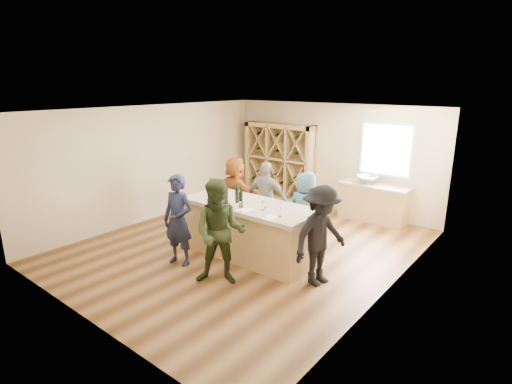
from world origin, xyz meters
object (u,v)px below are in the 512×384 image
Objects in this scene: wine_bottle_b at (212,193)px; wine_bottle_c at (224,193)px; person_far_left at (236,191)px; wine_bottle_e at (237,195)px; person_near_left at (178,220)px; wine_bottle_a at (211,189)px; wine_bottle_d at (226,195)px; tasting_counter_base at (249,232)px; wine_rack at (279,162)px; person_far_mid at (266,199)px; person_near_right at (220,232)px; wine_bottle_f at (241,200)px; person_far_right at (305,210)px; sink at (367,180)px; person_server at (321,236)px.

wine_bottle_b is 0.24m from wine_bottle_c.
wine_bottle_e is at bearing 147.75° from person_far_left.
wine_bottle_b is 0.88m from person_near_left.
wine_bottle_c is 0.16× the size of person_near_left.
wine_bottle_a reaches higher than wine_bottle_d.
wine_bottle_b is at bearing -158.09° from tasting_counter_base.
wine_rack is at bearing 104.44° from wine_bottle_a.
person_far_mid is 1.00× the size of person_far_left.
wine_bottle_e is (-0.21, -0.11, 0.73)m from tasting_counter_base.
wine_bottle_a is 0.35m from wine_bottle_c.
wine_bottle_b is 0.16× the size of person_near_right.
wine_bottle_f is (0.49, -1.41, 0.40)m from person_far_mid.
wine_bottle_a is at bearing 126.18° from person_far_left.
wine_bottle_e is at bearing 19.26° from wine_bottle_b.
wine_bottle_a is 0.55m from wine_bottle_d.
person_far_left reaches higher than wine_bottle_a.
wine_bottle_c is at bearing 141.54° from wine_bottle_d.
person_far_right is at bearing -167.82° from person_far_left.
wine_bottle_c is at bearing 138.69° from person_far_left.
wine_rack reaches higher than person_far_left.
wine_bottle_f is at bearing -9.28° from wine_bottle_a.
sink is 1.77× the size of wine_bottle_e.
wine_bottle_d reaches higher than wine_bottle_c.
person_near_right is 0.94m from wine_bottle_f.
tasting_counter_base is 8.67× the size of wine_bottle_f.
person_near_left reaches higher than wine_bottle_d.
sink is at bearing 72.44° from wine_bottle_d.
person_far_mid is at bearing 70.20° from wine_bottle_a.
wine_bottle_b is 0.90× the size of wine_bottle_d.
person_near_right is 2.38m from person_far_mid.
person_server reaches higher than wine_bottle_f.
wine_bottle_d is at bearing 175.58° from wine_bottle_f.
person_near_right is 1.67m from person_server.
person_server is (2.44, 0.97, 0.00)m from person_near_left.
person_server is (1.64, -0.12, 0.36)m from tasting_counter_base.
wine_bottle_c reaches higher than sink.
sink is 1.81× the size of wine_bottle_f.
wine_bottle_b is 0.17× the size of person_far_left.
sink is at bearing 50.81° from person_near_right.
tasting_counter_base is (1.85, -3.59, -0.60)m from wine_rack.
wine_bottle_e is 1.20m from person_near_left.
person_near_right is at bearing -50.18° from wine_bottle_c.
wine_bottle_b is 0.53m from wine_bottle_e.
person_near_right is at bearing 95.35° from person_far_mid.
person_server is at bearing -0.06° from wine_bottle_c.
wine_bottle_a is at bearing 107.68° from person_near_right.
person_far_mid reaches higher than person_far_left.
wine_rack is 6.85× the size of wine_bottle_a.
sink is 3.25m from person_far_left.
wine_bottle_a is at bearing 141.01° from wine_bottle_b.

